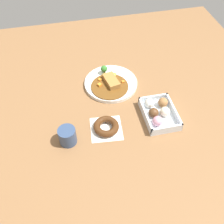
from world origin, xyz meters
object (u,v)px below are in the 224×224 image
donut_box (158,112)px  coffee_mug (67,136)px  chocolate_ring_donut (106,127)px  curry_plate (111,83)px

donut_box → coffee_mug: coffee_mug is taller
coffee_mug → donut_box: bearing=97.2°
chocolate_ring_donut → coffee_mug: (0.03, -0.17, 0.02)m
curry_plate → donut_box: size_ratio=1.36×
chocolate_ring_donut → coffee_mug: size_ratio=1.92×
chocolate_ring_donut → coffee_mug: 0.17m
chocolate_ring_donut → curry_plate: bearing=163.9°
curry_plate → coffee_mug: bearing=-39.5°
donut_box → coffee_mug: bearing=-82.8°
curry_plate → coffee_mug: (0.29, -0.24, 0.02)m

